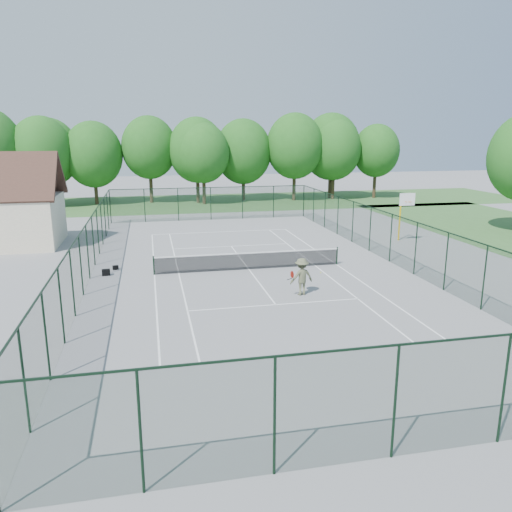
% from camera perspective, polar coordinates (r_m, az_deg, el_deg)
% --- Properties ---
extents(ground, '(140.00, 140.00, 0.00)m').
position_cam_1_polar(ground, '(29.48, -0.82, -1.55)').
color(ground, gray).
rests_on(ground, ground).
extents(grass_far, '(80.00, 16.00, 0.01)m').
position_cam_1_polar(grass_far, '(58.67, -6.61, 6.07)').
color(grass_far, '#3F6E33').
rests_on(grass_far, ground).
extents(court_lines, '(11.05, 23.85, 0.01)m').
position_cam_1_polar(court_lines, '(29.48, -0.82, -1.54)').
color(court_lines, white).
rests_on(court_lines, ground).
extents(tennis_net, '(11.08, 0.08, 1.10)m').
position_cam_1_polar(tennis_net, '(29.34, -0.82, -0.46)').
color(tennis_net, black).
rests_on(tennis_net, ground).
extents(fence_enclosure, '(18.05, 36.05, 3.02)m').
position_cam_1_polar(fence_enclosure, '(29.11, -0.83, 1.42)').
color(fence_enclosure, '#193523').
rests_on(fence_enclosure, ground).
extents(tree_line_far, '(39.40, 6.40, 9.70)m').
position_cam_1_polar(tree_line_far, '(58.18, -6.78, 11.92)').
color(tree_line_far, '#3E2E1D').
rests_on(tree_line_far, ground).
extents(basketball_goal, '(1.20, 1.43, 3.65)m').
position_cam_1_polar(basketball_goal, '(38.22, 16.55, 5.36)').
color(basketball_goal, '#E1AF0A').
rests_on(basketball_goal, ground).
extents(sports_bag_a, '(0.47, 0.31, 0.36)m').
position_cam_1_polar(sports_bag_a, '(29.45, -16.77, -1.80)').
color(sports_bag_a, black).
rests_on(sports_bag_a, ground).
extents(sports_bag_b, '(0.36, 0.28, 0.25)m').
position_cam_1_polar(sports_bag_b, '(30.56, -15.76, -1.28)').
color(sports_bag_b, black).
rests_on(sports_bag_b, ground).
extents(tennis_player, '(2.04, 0.96, 1.86)m').
position_cam_1_polar(tennis_player, '(24.78, 5.23, -2.36)').
color(tennis_player, '#575B3F').
rests_on(tennis_player, ground).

